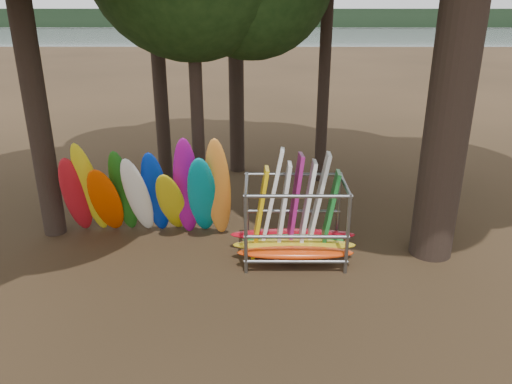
{
  "coord_description": "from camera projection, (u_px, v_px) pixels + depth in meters",
  "views": [
    {
      "loc": [
        0.32,
        -10.63,
        6.11
      ],
      "look_at": [
        0.26,
        1.5,
        1.4
      ],
      "focal_mm": 35.0,
      "sensor_mm": 36.0,
      "label": 1
    }
  ],
  "objects": [
    {
      "name": "storage_rack",
      "position": [
        294.0,
        223.0,
        12.28
      ],
      "size": [
        3.24,
        1.56,
        2.78
      ],
      "color": "slate",
      "rests_on": "ground"
    },
    {
      "name": "lake",
      "position": [
        256.0,
        47.0,
        68.05
      ],
      "size": [
        160.0,
        160.0,
        0.0
      ],
      "primitive_type": "plane",
      "color": "gray",
      "rests_on": "ground"
    },
    {
      "name": "ground",
      "position": [
        245.0,
        268.0,
        12.12
      ],
      "size": [
        120.0,
        120.0,
        0.0
      ],
      "primitive_type": "plane",
      "color": "#47331E",
      "rests_on": "ground"
    },
    {
      "name": "kayak_row",
      "position": [
        149.0,
        195.0,
        13.09
      ],
      "size": [
        4.56,
        1.94,
        3.17
      ],
      "color": "red",
      "rests_on": "ground"
    },
    {
      "name": "far_shore",
      "position": [
        257.0,
        18.0,
        113.94
      ],
      "size": [
        160.0,
        4.0,
        4.0
      ],
      "primitive_type": "cube",
      "color": "black",
      "rests_on": "ground"
    }
  ]
}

